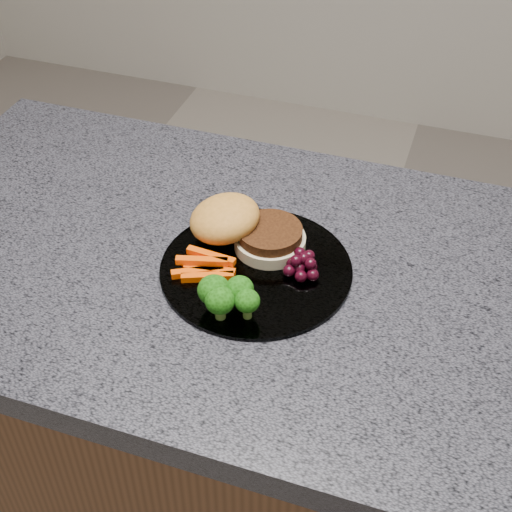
{
  "coord_description": "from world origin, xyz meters",
  "views": [
    {
      "loc": [
        0.19,
        -0.68,
        1.55
      ],
      "look_at": [
        -0.04,
        -0.01,
        0.93
      ],
      "focal_mm": 50.0,
      "sensor_mm": 36.0,
      "label": 1
    }
  ],
  "objects": [
    {
      "name": "island_cabinet",
      "position": [
        0.0,
        0.0,
        0.43
      ],
      "size": [
        1.2,
        0.6,
        0.86
      ],
      "primitive_type": "cube",
      "color": "#57341E",
      "rests_on": "ground"
    },
    {
      "name": "broccoli",
      "position": [
        -0.04,
        -0.1,
        0.93
      ],
      "size": [
        0.08,
        0.06,
        0.05
      ],
      "rotation": [
        0.0,
        0.0,
        0.24
      ],
      "color": "#577E2D",
      "rests_on": "plate"
    },
    {
      "name": "plate",
      "position": [
        -0.04,
        -0.01,
        0.9
      ],
      "size": [
        0.26,
        0.26,
        0.01
      ],
      "primitive_type": "cylinder",
      "color": "white",
      "rests_on": "countertop"
    },
    {
      "name": "countertop",
      "position": [
        0.0,
        0.0,
        0.88
      ],
      "size": [
        1.2,
        0.6,
        0.04
      ],
      "primitive_type": "cube",
      "color": "#4F4D58",
      "rests_on": "island_cabinet"
    },
    {
      "name": "burger",
      "position": [
        -0.07,
        0.04,
        0.93
      ],
      "size": [
        0.17,
        0.11,
        0.05
      ],
      "rotation": [
        0.0,
        0.0,
        0.07
      ],
      "color": "beige",
      "rests_on": "plate"
    },
    {
      "name": "grape_bunch",
      "position": [
        0.03,
        0.0,
        0.92
      ],
      "size": [
        0.05,
        0.05,
        0.03
      ],
      "rotation": [
        0.0,
        0.0,
        0.28
      ],
      "color": "black",
      "rests_on": "plate"
    },
    {
      "name": "carrot_sticks",
      "position": [
        -0.1,
        -0.04,
        0.91
      ],
      "size": [
        0.08,
        0.06,
        0.02
      ],
      "rotation": [
        0.0,
        0.0,
        0.01
      ],
      "color": "#F54C04",
      "rests_on": "plate"
    }
  ]
}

